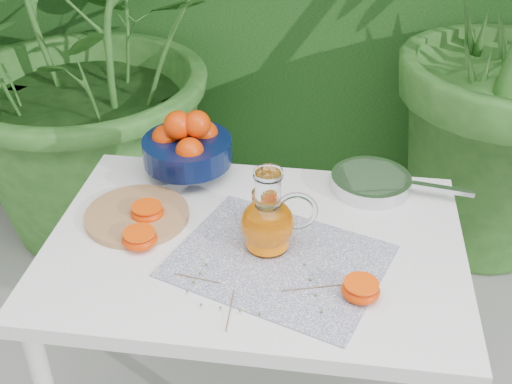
# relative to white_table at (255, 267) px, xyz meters

# --- Properties ---
(potted_plant_left) EXTENTS (2.30, 2.30, 1.69)m
(potted_plant_left) POSITION_rel_white_table_xyz_m (-0.79, 1.06, 0.18)
(potted_plant_left) COLOR #2A5D1F
(potted_plant_left) RESTS_ON ground
(potted_plant_right) EXTENTS (2.09, 2.09, 1.87)m
(potted_plant_right) POSITION_rel_white_table_xyz_m (0.78, 1.22, 0.27)
(potted_plant_right) COLOR #2A5D1F
(potted_plant_right) RESTS_ON ground
(white_table) EXTENTS (1.00, 0.70, 0.75)m
(white_table) POSITION_rel_white_table_xyz_m (0.00, 0.00, 0.00)
(white_table) COLOR white
(white_table) RESTS_ON ground
(placemat) EXTENTS (0.56, 0.50, 0.00)m
(placemat) POSITION_rel_white_table_xyz_m (0.06, -0.07, 0.08)
(placemat) COLOR #0D134B
(placemat) RESTS_ON white_table
(cutting_board) EXTENTS (0.31, 0.31, 0.02)m
(cutting_board) POSITION_rel_white_table_xyz_m (-0.31, 0.05, 0.09)
(cutting_board) COLOR #AA7A4C
(cutting_board) RESTS_ON white_table
(fruit_bowl) EXTENTS (0.32, 0.32, 0.19)m
(fruit_bowl) POSITION_rel_white_table_xyz_m (-0.23, 0.29, 0.17)
(fruit_bowl) COLOR black
(fruit_bowl) RESTS_ON white_table
(juice_pitcher) EXTENTS (0.19, 0.14, 0.21)m
(juice_pitcher) POSITION_rel_white_table_xyz_m (0.03, -0.02, 0.16)
(juice_pitcher) COLOR white
(juice_pitcher) RESTS_ON white_table
(juice_tumbler) EXTENTS (0.08, 0.08, 0.09)m
(juice_tumbler) POSITION_rel_white_table_xyz_m (0.01, 0.07, 0.13)
(juice_tumbler) COLOR white
(juice_tumbler) RESTS_ON white_table
(saute_pan) EXTENTS (0.39, 0.25, 0.04)m
(saute_pan) POSITION_rel_white_table_xyz_m (0.28, 0.27, 0.10)
(saute_pan) COLOR silver
(saute_pan) RESTS_ON white_table
(orange_halves) EXTENTS (0.62, 0.31, 0.04)m
(orange_halves) POSITION_rel_white_table_xyz_m (-0.10, -0.05, 0.10)
(orange_halves) COLOR #E34A02
(orange_halves) RESTS_ON white_table
(thyme_sprigs) EXTENTS (0.38, 0.23, 0.01)m
(thyme_sprigs) POSITION_rel_white_table_xyz_m (0.01, -0.18, 0.09)
(thyme_sprigs) COLOR brown
(thyme_sprigs) RESTS_ON white_table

